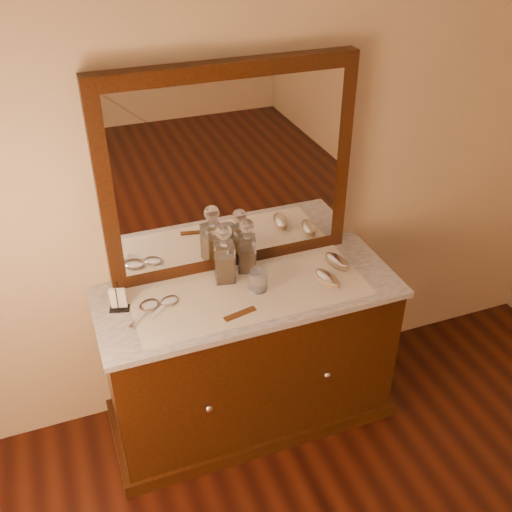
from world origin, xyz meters
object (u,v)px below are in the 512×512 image
Objects in this scene: pin_dish at (255,289)px; brush_near at (327,279)px; dresser_cabinet at (249,358)px; brush_far at (338,261)px; napkin_rack at (118,300)px; hand_mirror_outer at (147,308)px; decanter_left at (225,259)px; hand_mirror_inner at (168,303)px; comb at (240,314)px; mirror_frame at (230,172)px; decanter_right at (247,251)px.

pin_dish is 0.41× the size of brush_near.
brush_far is (0.48, 0.03, 0.47)m from dresser_cabinet.
napkin_rack is 0.13m from hand_mirror_outer.
decanter_left reaches higher than brush_far.
decanter_left reaches higher than dresser_cabinet.
decanter_left is 1.72× the size of hand_mirror_inner.
comb is at bearing -130.96° from pin_dish.
hand_mirror_inner reaches higher than pin_dish.
dresser_cabinet is 8.07× the size of brush_near.
mirror_frame is at bearing 156.08° from brush_far.
decanter_right is at bearing 7.94° from napkin_rack.
mirror_frame reaches higher than brush_far.
napkin_rack reaches higher than brush_far.
pin_dish is (0.03, -0.26, -0.49)m from mirror_frame.
decanter_left is 0.50m from brush_near.
dresser_cabinet is 0.97m from mirror_frame.
brush_near reaches higher than dresser_cabinet.
hand_mirror_outer is at bearing -24.95° from napkin_rack.
brush_far is at bearing 1.14° from hand_mirror_outer.
brush_near is (0.32, -0.24, -0.09)m from decanter_right.
decanter_left is at bearing 73.63° from comb.
comb is 0.87× the size of hand_mirror_inner.
napkin_rack is at bearing 155.05° from hand_mirror_outer.
decanter_left reaches higher than hand_mirror_inner.
comb is 0.34m from hand_mirror_inner.
comb reaches higher than dresser_cabinet.
decanter_right is (0.05, -0.09, -0.39)m from mirror_frame.
dresser_cabinet is at bearing -107.20° from decanter_right.
hand_mirror_outer is (-0.96, -0.02, -0.01)m from brush_far.
mirror_frame is 6.74× the size of hand_mirror_inner.
brush_near is 0.97× the size of hand_mirror_inner.
brush_far is (0.56, -0.08, -0.10)m from decanter_left.
dresser_cabinet is 0.78m from napkin_rack.
brush_near is at bearing -6.68° from hand_mirror_outer.
dresser_cabinet is 0.67m from brush_far.
pin_dish is 0.41m from hand_mirror_inner.
pin_dish is 0.35m from brush_near.
hand_mirror_inner is (-0.31, -0.09, -0.11)m from decanter_left.
decanter_left is at bearing -161.01° from decanter_right.
brush_near is 0.17m from brush_far.
mirror_frame reaches higher than dresser_cabinet.
comb is 0.55× the size of decanter_right.
mirror_frame is 0.77m from napkin_rack.
napkin_rack is 0.65m from decanter_right.
mirror_frame is 7.71× the size of comb.
dresser_cabinet is at bearing 46.95° from comb.
decanter_left is at bearing 16.95° from hand_mirror_inner.
pin_dish is at bearing -50.48° from decanter_left.
hand_mirror_outer reaches higher than dresser_cabinet.
decanter_right reaches higher than comb.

